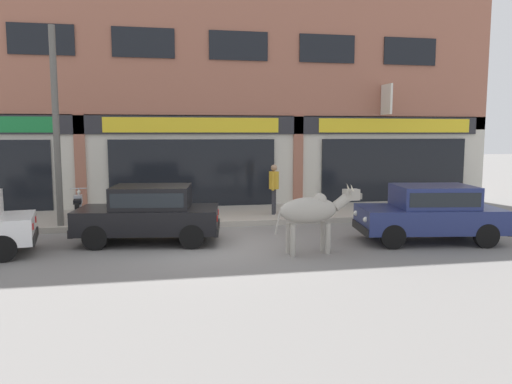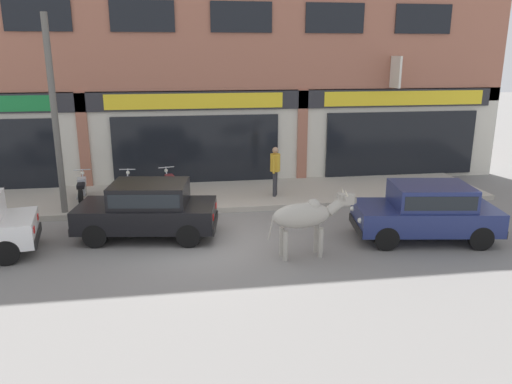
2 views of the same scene
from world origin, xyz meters
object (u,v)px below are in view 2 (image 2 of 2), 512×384
at_px(car_2, 427,209).
at_px(motorcycle_1, 124,188).
at_px(motorcycle_0, 82,189).
at_px(cow, 306,216).
at_px(motorcycle_2, 171,186).
at_px(pedestrian, 275,166).
at_px(car_1, 148,207).
at_px(utility_pole, 55,117).

distance_m(car_2, motorcycle_1, 9.01).
relative_size(car_2, motorcycle_0, 2.08).
relative_size(cow, motorcycle_2, 1.21).
bearing_deg(car_2, motorcycle_0, 154.46).
bearing_deg(cow, motorcycle_2, 122.35).
xyz_separation_m(motorcycle_0, pedestrian, (6.08, -0.36, 0.60)).
bearing_deg(car_1, motorcycle_2, 79.99).
relative_size(motorcycle_1, utility_pole, 0.33).
bearing_deg(motorcycle_0, cow, -40.32).
xyz_separation_m(motorcycle_0, motorcycle_1, (1.31, -0.17, 0.00)).
bearing_deg(car_1, pedestrian, 35.80).
relative_size(cow, pedestrian, 1.34).
relative_size(motorcycle_2, pedestrian, 1.11).
xyz_separation_m(car_1, utility_pole, (-2.52, 2.01, 2.12)).
bearing_deg(car_2, pedestrian, 127.91).
bearing_deg(pedestrian, car_1, -144.20).
height_order(cow, motorcycle_0, cow).
relative_size(motorcycle_0, motorcycle_1, 1.00).
bearing_deg(pedestrian, motorcycle_1, 177.70).
relative_size(car_2, pedestrian, 2.35).
bearing_deg(car_2, cow, -169.77).
bearing_deg(motorcycle_1, utility_pole, -148.88).
relative_size(cow, motorcycle_1, 1.19).
height_order(car_2, utility_pole, utility_pole).
xyz_separation_m(motorcycle_1, utility_pole, (-1.62, -0.98, 2.38)).
height_order(motorcycle_1, motorcycle_2, same).
xyz_separation_m(car_2, motorcycle_2, (-6.49, 4.38, -0.26)).
relative_size(cow, car_2, 0.57).
relative_size(car_1, motorcycle_2, 2.11).
distance_m(motorcycle_0, pedestrian, 6.12).
xyz_separation_m(pedestrian, utility_pole, (-6.40, -0.78, 1.78)).
bearing_deg(motorcycle_0, motorcycle_2, -0.76).
relative_size(car_1, pedestrian, 2.35).
bearing_deg(motorcycle_0, utility_pole, -105.24).
height_order(car_2, motorcycle_1, car_2).
bearing_deg(cow, utility_pole, 148.10).
distance_m(cow, pedestrian, 4.67).
distance_m(car_1, motorcycle_2, 3.17).
bearing_deg(motorcycle_0, pedestrian, -3.37).
height_order(car_1, utility_pole, utility_pole).
height_order(cow, car_1, cow).
xyz_separation_m(car_2, motorcycle_1, (-7.94, 4.25, -0.26)).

